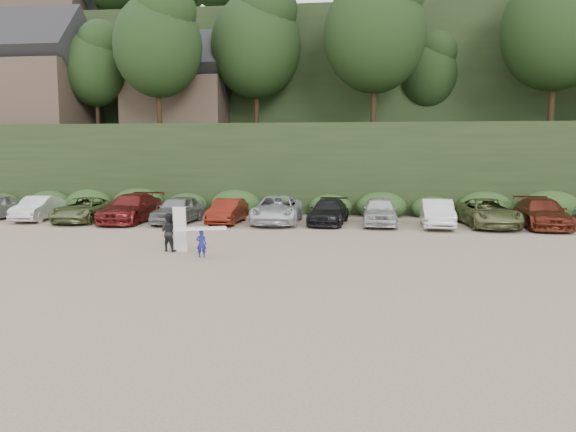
# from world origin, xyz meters

# --- Properties ---
(ground) EXTENTS (120.00, 120.00, 0.00)m
(ground) POSITION_xyz_m (0.00, 0.00, 0.00)
(ground) COLOR tan
(ground) RESTS_ON ground
(hillside_backdrop) EXTENTS (90.00, 41.50, 28.00)m
(hillside_backdrop) POSITION_xyz_m (-0.26, 35.93, 11.22)
(hillside_backdrop) COLOR black
(hillside_backdrop) RESTS_ON ground
(parked_cars) EXTENTS (39.48, 6.33, 1.65)m
(parked_cars) POSITION_xyz_m (-0.27, 10.03, 0.77)
(parked_cars) COLOR #A3A3A7
(parked_cars) RESTS_ON ground
(child_surfer) EXTENTS (2.05, 1.16, 1.19)m
(child_surfer) POSITION_xyz_m (-3.26, -0.35, 0.81)
(child_surfer) COLOR navy
(child_surfer) RESTS_ON ground
(adult_surfer) EXTENTS (1.27, 0.82, 1.90)m
(adult_surfer) POSITION_xyz_m (-4.93, 0.80, 0.82)
(adult_surfer) COLOR black
(adult_surfer) RESTS_ON ground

